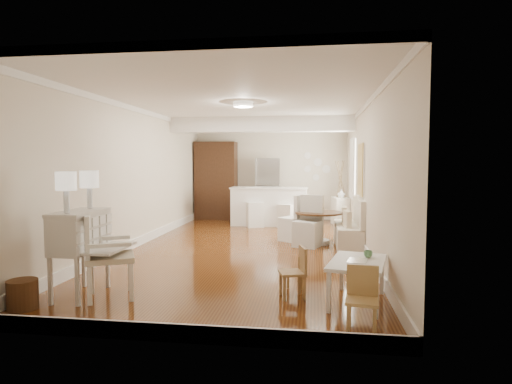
% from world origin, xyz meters
% --- Properties ---
extents(room, '(9.00, 9.04, 2.82)m').
position_xyz_m(room, '(0.04, 0.32, 1.98)').
color(room, brown).
rests_on(room, ground).
extents(secretary_bureau, '(0.87, 0.88, 1.09)m').
position_xyz_m(secretary_bureau, '(-1.64, -3.28, 0.55)').
color(secretary_bureau, silver).
rests_on(secretary_bureau, ground).
extents(gustavian_armchair, '(0.82, 0.82, 1.06)m').
position_xyz_m(gustavian_armchair, '(-1.23, -3.29, 0.53)').
color(gustavian_armchair, white).
rests_on(gustavian_armchair, ground).
extents(wicker_basket, '(0.40, 0.40, 0.34)m').
position_xyz_m(wicker_basket, '(-2.05, -3.83, 0.17)').
color(wicker_basket, '#53321A').
rests_on(wicker_basket, ground).
extents(kids_table, '(0.83, 1.14, 0.52)m').
position_xyz_m(kids_table, '(1.82, -3.09, 0.26)').
color(kids_table, white).
rests_on(kids_table, ground).
extents(kids_chair_a, '(0.39, 0.39, 0.65)m').
position_xyz_m(kids_chair_a, '(1.03, -2.99, 0.33)').
color(kids_chair_a, '#A17A49').
rests_on(kids_chair_a, ground).
extents(kids_chair_b, '(0.28, 0.28, 0.50)m').
position_xyz_m(kids_chair_b, '(1.04, -2.71, 0.25)').
color(kids_chair_b, '#A6834B').
rests_on(kids_chair_b, ground).
extents(kids_chair_c, '(0.36, 0.36, 0.66)m').
position_xyz_m(kids_chair_c, '(1.78, -4.00, 0.33)').
color(kids_chair_c, tan).
rests_on(kids_chair_c, ground).
extents(banquette, '(0.52, 1.60, 0.98)m').
position_xyz_m(banquette, '(1.99, 0.50, 0.49)').
color(banquette, silver).
rests_on(banquette, ground).
extents(dining_table, '(1.07, 1.07, 0.67)m').
position_xyz_m(dining_table, '(1.40, 0.62, 0.34)').
color(dining_table, '#4B2D18').
rests_on(dining_table, ground).
extents(slip_chair_near, '(0.64, 0.65, 1.03)m').
position_xyz_m(slip_chair_near, '(1.18, 0.33, 0.52)').
color(slip_chair_near, silver).
rests_on(slip_chair_near, ground).
extents(slip_chair_far, '(0.68, 0.67, 1.01)m').
position_xyz_m(slip_chair_far, '(0.86, 0.90, 0.50)').
color(slip_chair_far, silver).
rests_on(slip_chair_far, ground).
extents(breakfast_counter, '(2.05, 0.65, 1.03)m').
position_xyz_m(breakfast_counter, '(0.10, 3.10, 0.52)').
color(breakfast_counter, white).
rests_on(breakfast_counter, ground).
extents(bar_stool_left, '(0.54, 0.54, 1.04)m').
position_xyz_m(bar_stool_left, '(-0.25, 2.79, 0.52)').
color(bar_stool_left, silver).
rests_on(bar_stool_left, ground).
extents(bar_stool_right, '(0.49, 0.49, 0.97)m').
position_xyz_m(bar_stool_right, '(0.58, 2.85, 0.48)').
color(bar_stool_right, silver).
rests_on(bar_stool_right, ground).
extents(pantry_cabinet, '(1.20, 0.60, 2.30)m').
position_xyz_m(pantry_cabinet, '(-1.60, 4.18, 1.15)').
color(pantry_cabinet, '#381E11').
rests_on(pantry_cabinet, ground).
extents(fridge, '(0.75, 0.65, 1.80)m').
position_xyz_m(fridge, '(0.30, 4.15, 0.90)').
color(fridge, silver).
rests_on(fridge, ground).
extents(sideboard, '(0.47, 0.83, 0.75)m').
position_xyz_m(sideboard, '(2.00, 3.42, 0.38)').
color(sideboard, white).
rests_on(sideboard, ground).
extents(pencil_cup, '(0.14, 0.14, 0.08)m').
position_xyz_m(pencil_cup, '(1.97, -2.89, 0.56)').
color(pencil_cup, '#579561').
rests_on(pencil_cup, kids_table).
extents(branch_vase, '(0.27, 0.27, 0.22)m').
position_xyz_m(branch_vase, '(2.03, 3.42, 0.86)').
color(branch_vase, white).
rests_on(branch_vase, sideboard).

